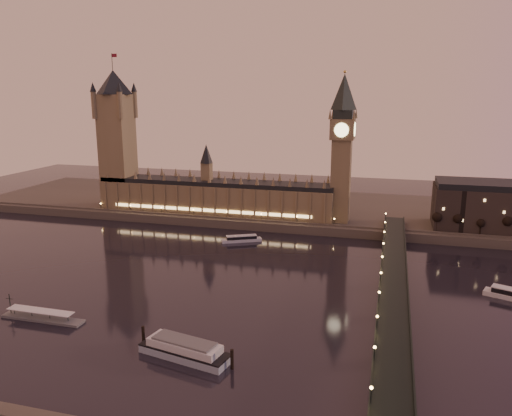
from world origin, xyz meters
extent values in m
plane|color=black|center=(0.00, 0.00, 0.00)|extent=(700.00, 700.00, 0.00)
cube|color=#423D35|center=(30.00, 165.00, 3.00)|extent=(560.00, 130.00, 6.00)
cube|color=brown|center=(-40.00, 121.00, 17.00)|extent=(180.00, 26.00, 22.00)
cube|color=black|center=(-40.00, 121.00, 29.60)|extent=(180.00, 22.00, 3.20)
cube|color=#FFCC7F|center=(-40.00, 107.50, 11.00)|extent=(153.00, 0.25, 2.20)
cube|color=brown|center=(-120.00, 121.00, 50.00)|extent=(22.00, 22.00, 88.00)
cone|color=black|center=(-120.00, 121.00, 103.00)|extent=(31.68, 31.68, 18.00)
cylinder|color=black|center=(-120.00, 121.00, 118.00)|extent=(0.44, 0.44, 12.00)
cube|color=maroon|center=(-117.80, 121.00, 122.50)|extent=(4.00, 0.15, 2.50)
cube|color=brown|center=(54.00, 121.00, 35.00)|extent=(13.00, 13.00, 58.00)
cube|color=brown|center=(54.00, 121.00, 71.00)|extent=(16.00, 16.00, 14.00)
cylinder|color=#FFEAA5|center=(54.00, 112.82, 71.00)|extent=(9.60, 0.35, 9.60)
cylinder|color=#FFEAA5|center=(45.82, 121.00, 71.00)|extent=(0.35, 9.60, 9.60)
cube|color=black|center=(54.00, 121.00, 81.00)|extent=(13.00, 13.00, 6.00)
cone|color=black|center=(54.00, 121.00, 96.00)|extent=(17.68, 17.68, 24.00)
sphere|color=gold|center=(54.00, 121.00, 109.00)|extent=(2.00, 2.00, 2.00)
cube|color=black|center=(92.00, 0.00, 8.00)|extent=(13.00, 260.00, 2.00)
cube|color=black|center=(85.70, 0.00, 9.50)|extent=(0.60, 260.00, 1.00)
cube|color=black|center=(98.30, 0.00, 9.50)|extent=(0.60, 260.00, 1.00)
cylinder|color=black|center=(120.10, 109.00, 10.40)|extent=(0.70, 0.70, 8.79)
sphere|color=black|center=(120.10, 109.00, 14.99)|extent=(5.86, 5.86, 5.86)
cylinder|color=black|center=(133.08, 109.00, 10.40)|extent=(0.70, 0.70, 8.79)
sphere|color=black|center=(133.08, 109.00, 14.99)|extent=(5.86, 5.86, 5.86)
cylinder|color=black|center=(146.05, 109.00, 10.40)|extent=(0.70, 0.70, 8.79)
sphere|color=black|center=(146.05, 109.00, 14.99)|extent=(5.86, 5.86, 5.86)
cylinder|color=black|center=(159.03, 109.00, 10.40)|extent=(0.70, 0.70, 8.79)
sphere|color=black|center=(159.03, 109.00, 14.99)|extent=(5.86, 5.86, 5.86)
cube|color=silver|center=(-4.37, 73.46, 0.96)|extent=(25.98, 16.82, 1.92)
cube|color=black|center=(-4.37, 73.46, 2.88)|extent=(19.43, 12.85, 1.92)
cube|color=silver|center=(-4.37, 73.46, 4.02)|extent=(20.00, 13.29, 0.35)
cube|color=#92A5BA|center=(17.96, -72.27, 1.43)|extent=(36.52, 16.77, 2.86)
cube|color=black|center=(17.96, -72.27, 3.14)|extent=(36.52, 16.77, 0.55)
cube|color=silver|center=(17.96, -72.27, 4.85)|extent=(29.82, 14.37, 2.86)
cube|color=#595B5E|center=(17.96, -72.27, 6.66)|extent=(25.29, 12.41, 0.77)
cylinder|color=black|center=(-1.47, -67.30, 3.75)|extent=(1.21, 1.21, 7.49)
cylinder|color=black|center=(37.38, -75.24, 3.75)|extent=(1.21, 1.21, 7.49)
cube|color=#595B5E|center=(-53.64, -59.54, 0.54)|extent=(38.00, 6.33, 1.09)
cube|color=silver|center=(-54.55, -59.54, 4.12)|extent=(30.76, 5.43, 0.27)
cylinder|color=black|center=(-69.93, -59.54, 5.61)|extent=(0.36, 0.36, 9.05)
cylinder|color=black|center=(-69.93, -59.54, 7.87)|extent=(3.62, 0.22, 0.22)
camera|label=1|loc=(87.71, -226.79, 96.08)|focal=35.00mm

